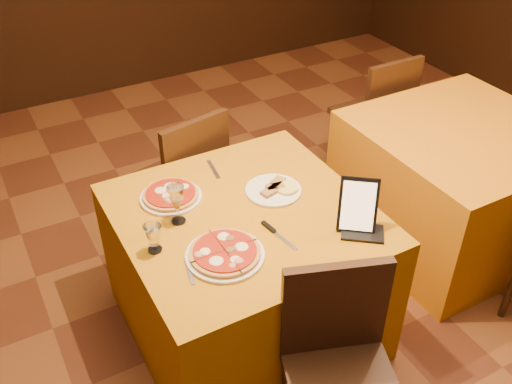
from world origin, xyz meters
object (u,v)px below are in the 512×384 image
tablet (358,205)px  pizza_far (171,196)px  main_table (245,273)px  side_table (455,184)px  chair_side_far (370,114)px  pizza_near (225,254)px  water_glass (154,238)px  chair_main_far (180,178)px  wine_glass (177,204)px

tablet → pizza_far: bearing=174.7°
main_table → side_table: size_ratio=1.00×
main_table → pizza_far: bearing=133.8°
chair_side_far → pizza_near: 2.02m
side_table → pizza_near: (-1.66, -0.28, 0.39)m
chair_side_far → tablet: bearing=48.3°
chair_side_far → tablet: size_ratio=3.73×
pizza_near → water_glass: water_glass is taller
main_table → water_glass: water_glass is taller
chair_main_far → pizza_far: chair_main_far is taller
water_glass → tablet: bearing=-18.9°
side_table → water_glass: (-1.90, -0.11, 0.44)m
chair_main_far → pizza_near: (-0.21, -1.03, 0.31)m
pizza_near → tablet: bearing=-10.1°
main_table → tablet: 0.70m
pizza_near → pizza_far: 0.48m
main_table → pizza_near: pizza_near is taller
main_table → wine_glass: size_ratio=5.79×
wine_glass → pizza_far: bearing=78.8°
side_table → tablet: 1.25m
main_table → wine_glass: (-0.28, 0.08, 0.47)m
chair_side_far → wine_glass: wine_glass is taller
chair_side_far → tablet: (-1.08, -1.22, 0.41)m
side_table → chair_main_far: 1.64m
chair_main_far → pizza_near: bearing=66.7°
pizza_far → tablet: 0.86m
pizza_far → wine_glass: (-0.03, -0.17, 0.08)m
main_table → side_table: (1.45, 0.06, 0.00)m
pizza_far → tablet: size_ratio=1.18×
chair_main_far → chair_side_far: 1.46m
main_table → pizza_near: (-0.21, -0.22, 0.39)m
pizza_far → water_glass: water_glass is taller
main_table → tablet: size_ratio=4.51×
pizza_near → water_glass: 0.30m
main_table → side_table: bearing=2.5°
side_table → wine_glass: 1.80m
chair_side_far → water_glass: (-1.90, -0.94, 0.36)m
pizza_far → water_glass: (-0.19, -0.30, 0.05)m
chair_main_far → side_table: bearing=140.9°
side_table → pizza_near: 1.73m
tablet → side_table: bearing=57.6°
side_table → water_glass: bearing=-176.7°
pizza_near → pizza_far: bearing=95.2°
chair_main_far → pizza_near: 1.09m
chair_main_far → tablet: (0.38, -1.13, 0.41)m
side_table → chair_main_far: bearing=152.9°
main_table → pizza_far: 0.53m
side_table → water_glass: water_glass is taller
wine_glass → water_glass: size_ratio=1.46×
main_table → wine_glass: bearing=163.4°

